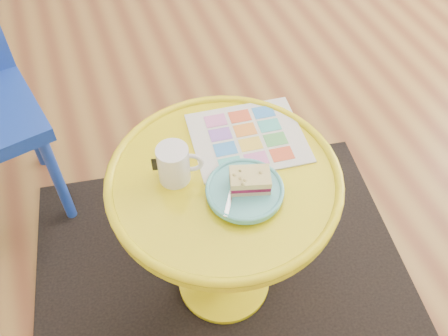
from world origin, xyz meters
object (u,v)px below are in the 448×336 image
object	(u,v)px
newspaper	(248,138)
plate	(245,191)
side_table	(224,214)
mug	(174,163)

from	to	relation	value
newspaper	plate	xyz separation A→B (m)	(-0.08, -0.18, 0.02)
plate	newspaper	bearing A→B (deg)	65.78
side_table	newspaper	size ratio (longest dim) A/B	2.01
newspaper	mug	world-z (taller)	mug
newspaper	plate	size ratio (longest dim) A/B	1.57
newspaper	mug	distance (m)	0.24
side_table	mug	bearing A→B (deg)	159.59
mug	plate	xyz separation A→B (m)	(0.15, -0.12, -0.04)
side_table	mug	world-z (taller)	mug
newspaper	mug	xyz separation A→B (m)	(-0.23, -0.07, 0.05)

